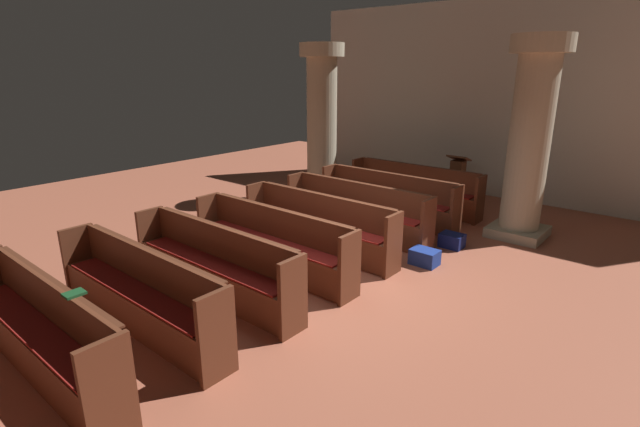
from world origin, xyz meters
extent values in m
plane|color=#AD5B42|center=(0.00, 0.00, 0.00)|extent=(19.20, 19.20, 0.00)
cube|color=silver|center=(0.00, 6.08, 2.25)|extent=(10.00, 0.16, 4.50)
cube|color=brown|center=(-0.87, 3.77, 0.46)|extent=(2.89, 0.38, 0.05)
cube|color=brown|center=(-0.87, 3.93, 0.72)|extent=(2.89, 0.04, 0.47)
cube|color=#562B1A|center=(-0.87, 3.98, 0.95)|extent=(2.78, 0.06, 0.02)
cube|color=#5B2D1B|center=(-2.34, 3.77, 0.48)|extent=(0.06, 0.44, 0.96)
cube|color=#5B2D1B|center=(0.61, 3.77, 0.48)|extent=(0.06, 0.44, 0.96)
cube|color=brown|center=(-0.87, 3.59, 0.23)|extent=(2.89, 0.03, 0.42)
cube|color=maroon|center=(-0.87, 3.75, 0.50)|extent=(2.66, 0.32, 0.03)
cube|color=brown|center=(-0.87, 2.69, 0.46)|extent=(2.89, 0.38, 0.05)
cube|color=brown|center=(-0.87, 2.86, 0.72)|extent=(2.89, 0.04, 0.47)
cube|color=#562B1A|center=(-0.87, 2.90, 0.95)|extent=(2.78, 0.06, 0.02)
cube|color=#5B2D1B|center=(-2.34, 2.69, 0.48)|extent=(0.06, 0.44, 0.96)
cube|color=#5B2D1B|center=(0.61, 2.69, 0.48)|extent=(0.06, 0.44, 0.96)
cube|color=brown|center=(-0.87, 2.51, 0.23)|extent=(2.89, 0.03, 0.42)
cube|color=maroon|center=(-0.87, 2.67, 0.50)|extent=(2.66, 0.32, 0.03)
cube|color=brown|center=(-0.87, 1.61, 0.46)|extent=(2.89, 0.38, 0.05)
cube|color=brown|center=(-0.87, 1.78, 0.72)|extent=(2.89, 0.04, 0.47)
cube|color=#562B1A|center=(-0.87, 1.83, 0.95)|extent=(2.78, 0.06, 0.02)
cube|color=#5B2D1B|center=(-2.34, 1.61, 0.48)|extent=(0.06, 0.44, 0.96)
cube|color=#5B2D1B|center=(0.61, 1.61, 0.48)|extent=(0.06, 0.44, 0.96)
cube|color=brown|center=(-0.87, 1.44, 0.23)|extent=(2.89, 0.03, 0.42)
cube|color=maroon|center=(-0.87, 1.59, 0.50)|extent=(2.66, 0.32, 0.03)
cube|color=brown|center=(-0.87, 0.53, 0.46)|extent=(2.89, 0.38, 0.05)
cube|color=brown|center=(-0.87, 0.70, 0.72)|extent=(2.89, 0.04, 0.47)
cube|color=#562B1A|center=(-0.87, 0.75, 0.95)|extent=(2.78, 0.06, 0.02)
cube|color=#5B2D1B|center=(-2.34, 0.53, 0.48)|extent=(0.06, 0.44, 0.96)
cube|color=#5B2D1B|center=(0.61, 0.53, 0.48)|extent=(0.06, 0.44, 0.96)
cube|color=brown|center=(-0.87, 0.36, 0.23)|extent=(2.89, 0.03, 0.42)
cube|color=maroon|center=(-0.87, 0.51, 0.50)|extent=(2.66, 0.32, 0.03)
cube|color=brown|center=(-0.87, -0.55, 0.46)|extent=(2.89, 0.38, 0.05)
cube|color=brown|center=(-0.87, -0.38, 0.72)|extent=(2.89, 0.05, 0.47)
cube|color=#562B1A|center=(-0.87, -0.33, 0.95)|extent=(2.78, 0.06, 0.02)
cube|color=#5B2D1B|center=(-2.34, -0.55, 0.48)|extent=(0.06, 0.44, 0.96)
cube|color=#5B2D1B|center=(0.61, -0.55, 0.48)|extent=(0.06, 0.44, 0.96)
cube|color=brown|center=(-0.87, -0.72, 0.23)|extent=(2.89, 0.03, 0.42)
cube|color=maroon|center=(-0.87, -0.57, 0.50)|extent=(2.66, 0.32, 0.03)
cube|color=brown|center=(-0.87, -1.62, 0.46)|extent=(2.89, 0.38, 0.05)
cube|color=brown|center=(-0.87, -1.46, 0.72)|extent=(2.89, 0.04, 0.47)
cube|color=#562B1A|center=(-0.87, -1.41, 0.95)|extent=(2.78, 0.06, 0.02)
cube|color=#5B2D1B|center=(-2.34, -1.62, 0.48)|extent=(0.06, 0.44, 0.96)
cube|color=#5B2D1B|center=(0.61, -1.62, 0.48)|extent=(0.06, 0.44, 0.96)
cube|color=brown|center=(-0.87, -1.80, 0.23)|extent=(2.89, 0.03, 0.42)
cube|color=maroon|center=(-0.87, -1.64, 0.50)|extent=(2.66, 0.32, 0.03)
cube|color=brown|center=(-0.87, -2.70, 0.46)|extent=(2.89, 0.38, 0.05)
cube|color=brown|center=(-0.87, -2.53, 0.72)|extent=(2.89, 0.04, 0.47)
cube|color=#562B1A|center=(-0.87, -2.49, 0.95)|extent=(2.78, 0.06, 0.02)
cube|color=#5B2D1B|center=(-2.34, -2.70, 0.48)|extent=(0.06, 0.44, 0.96)
cube|color=#5B2D1B|center=(0.61, -2.70, 0.48)|extent=(0.06, 0.44, 0.96)
cube|color=brown|center=(-0.87, -2.88, 0.23)|extent=(2.89, 0.03, 0.42)
cube|color=maroon|center=(-0.87, -2.72, 0.50)|extent=(2.66, 0.32, 0.03)
cube|color=brown|center=(-0.87, -3.78, 0.46)|extent=(2.89, 0.38, 0.05)
cube|color=brown|center=(-0.87, -3.61, 0.72)|extent=(2.89, 0.04, 0.47)
cube|color=#562B1A|center=(-0.87, -3.56, 0.95)|extent=(2.78, 0.06, 0.02)
cube|color=#5B2D1B|center=(0.61, -3.78, 0.48)|extent=(0.06, 0.44, 0.96)
cube|color=brown|center=(-0.87, -3.95, 0.23)|extent=(2.89, 0.03, 0.42)
cube|color=maroon|center=(-0.87, -3.80, 0.50)|extent=(2.66, 0.32, 0.03)
cube|color=tan|center=(1.48, 3.50, 0.09)|extent=(0.94, 0.94, 0.18)
cylinder|color=#BCB293|center=(1.48, 3.50, 1.70)|extent=(0.70, 0.70, 3.04)
cylinder|color=beige|center=(1.48, 3.50, 3.37)|extent=(1.01, 1.01, 0.30)
cube|color=tan|center=(-3.16, 3.40, 0.09)|extent=(0.94, 0.94, 0.18)
cylinder|color=#BCB293|center=(-3.16, 3.40, 1.70)|extent=(0.70, 0.70, 3.04)
cylinder|color=beige|center=(-3.16, 3.40, 3.37)|extent=(1.01, 1.01, 0.30)
cube|color=brown|center=(-0.45, 5.05, 0.03)|extent=(0.45, 0.45, 0.06)
cube|color=brown|center=(-0.45, 5.05, 0.47)|extent=(0.28, 0.28, 0.95)
cube|color=brown|center=(-0.45, 5.05, 1.01)|extent=(0.48, 0.35, 0.15)
cube|color=#194723|center=(-0.34, -3.57, 0.97)|extent=(0.14, 0.18, 0.03)
cube|color=navy|center=(0.80, 2.19, 0.12)|extent=(0.39, 0.30, 0.24)
cube|color=navy|center=(0.80, 1.20, 0.12)|extent=(0.42, 0.31, 0.25)
camera|label=1|loc=(3.95, -5.10, 2.98)|focal=26.30mm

